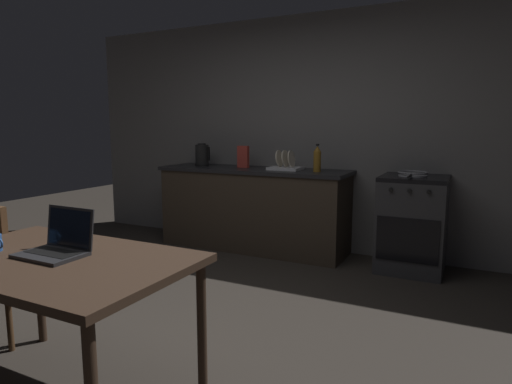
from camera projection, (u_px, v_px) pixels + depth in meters
ground_plane at (174, 335)px, 2.94m from camera, size 12.00×12.00×0.00m
back_wall at (332, 134)px, 4.79m from camera, size 6.40×0.10×2.57m
kitchen_counter at (253, 208)px, 4.95m from camera, size 2.16×0.64×0.91m
stove_oven at (412, 224)px, 4.19m from camera, size 0.60×0.62×0.91m
dining_table at (54, 271)px, 2.17m from camera, size 1.36×0.84×0.74m
laptop at (57, 246)px, 2.19m from camera, size 0.32×0.25×0.23m
electric_kettle at (202, 155)px, 5.17m from camera, size 0.18×0.16×0.26m
bottle at (317, 159)px, 4.49m from camera, size 0.08×0.08×0.29m
frying_pan at (413, 174)px, 4.11m from camera, size 0.27×0.45×0.05m
cereal_box at (243, 157)px, 4.95m from camera, size 0.13×0.05×0.24m
dish_rack at (285, 165)px, 4.71m from camera, size 0.34×0.26×0.21m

